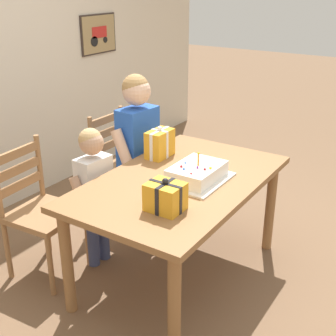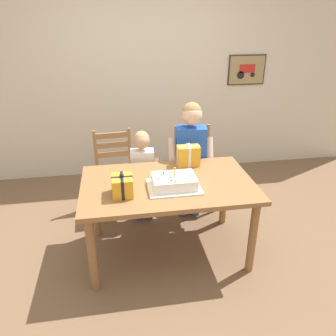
{
  "view_description": "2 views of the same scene",
  "coord_description": "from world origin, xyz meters",
  "px_view_note": "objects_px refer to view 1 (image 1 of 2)",
  "views": [
    {
      "loc": [
        -2.23,
        -1.36,
        1.92
      ],
      "look_at": [
        -0.06,
        0.06,
        0.82
      ],
      "focal_mm": 48.54,
      "sensor_mm": 36.0,
      "label": 1
    },
    {
      "loc": [
        -0.41,
        -2.5,
        2.06
      ],
      "look_at": [
        0.01,
        0.03,
        0.86
      ],
      "focal_mm": 35.36,
      "sensor_mm": 36.0,
      "label": 2
    }
  ],
  "objects_px": {
    "chair_left": "(40,211)",
    "dining_table": "(180,192)",
    "gift_box_beside_cake": "(160,144)",
    "birthday_cake": "(197,173)",
    "child_older": "(138,141)",
    "gift_box_red_large": "(165,197)",
    "chair_right": "(122,167)",
    "child_younger": "(95,185)"
  },
  "relations": [
    {
      "from": "birthday_cake",
      "to": "child_older",
      "type": "height_order",
      "value": "child_older"
    },
    {
      "from": "child_older",
      "to": "gift_box_red_large",
      "type": "bearing_deg",
      "value": -135.2
    },
    {
      "from": "birthday_cake",
      "to": "dining_table",
      "type": "bearing_deg",
      "value": 110.34
    },
    {
      "from": "chair_right",
      "to": "dining_table",
      "type": "bearing_deg",
      "value": -118.15
    },
    {
      "from": "birthday_cake",
      "to": "child_younger",
      "type": "distance_m",
      "value": 0.73
    },
    {
      "from": "dining_table",
      "to": "chair_right",
      "type": "xyz_separation_m",
      "value": [
        0.44,
        0.83,
        -0.17
      ]
    },
    {
      "from": "birthday_cake",
      "to": "gift_box_beside_cake",
      "type": "distance_m",
      "value": 0.48
    },
    {
      "from": "child_younger",
      "to": "gift_box_red_large",
      "type": "bearing_deg",
      "value": -107.25
    },
    {
      "from": "birthday_cake",
      "to": "chair_left",
      "type": "height_order",
      "value": "birthday_cake"
    },
    {
      "from": "dining_table",
      "to": "child_older",
      "type": "xyz_separation_m",
      "value": [
        0.34,
        0.58,
        0.14
      ]
    },
    {
      "from": "birthday_cake",
      "to": "chair_left",
      "type": "relative_size",
      "value": 0.48
    },
    {
      "from": "child_younger",
      "to": "chair_right",
      "type": "bearing_deg",
      "value": 22.32
    },
    {
      "from": "child_younger",
      "to": "birthday_cake",
      "type": "bearing_deg",
      "value": -73.27
    },
    {
      "from": "dining_table",
      "to": "gift_box_beside_cake",
      "type": "relative_size",
      "value": 6.5
    },
    {
      "from": "chair_left",
      "to": "chair_right",
      "type": "distance_m",
      "value": 0.89
    },
    {
      "from": "child_older",
      "to": "gift_box_beside_cake",
      "type": "bearing_deg",
      "value": -108.35
    },
    {
      "from": "birthday_cake",
      "to": "gift_box_red_large",
      "type": "relative_size",
      "value": 2.19
    },
    {
      "from": "birthday_cake",
      "to": "gift_box_beside_cake",
      "type": "height_order",
      "value": "gift_box_beside_cake"
    },
    {
      "from": "chair_right",
      "to": "chair_left",
      "type": "bearing_deg",
      "value": -179.99
    },
    {
      "from": "birthday_cake",
      "to": "gift_box_red_large",
      "type": "xyz_separation_m",
      "value": [
        -0.43,
        -0.05,
        0.03
      ]
    },
    {
      "from": "dining_table",
      "to": "gift_box_red_large",
      "type": "xyz_separation_m",
      "value": [
        -0.39,
        -0.15,
        0.17
      ]
    },
    {
      "from": "chair_right",
      "to": "gift_box_beside_cake",
      "type": "bearing_deg",
      "value": -110.76
    },
    {
      "from": "gift_box_beside_cake",
      "to": "child_younger",
      "type": "distance_m",
      "value": 0.54
    },
    {
      "from": "birthday_cake",
      "to": "child_younger",
      "type": "bearing_deg",
      "value": 106.73
    },
    {
      "from": "chair_left",
      "to": "child_younger",
      "type": "distance_m",
      "value": 0.4
    },
    {
      "from": "gift_box_beside_cake",
      "to": "birthday_cake",
      "type": "bearing_deg",
      "value": -116.99
    },
    {
      "from": "dining_table",
      "to": "birthday_cake",
      "type": "distance_m",
      "value": 0.18
    },
    {
      "from": "dining_table",
      "to": "child_older",
      "type": "relative_size",
      "value": 1.16
    },
    {
      "from": "chair_left",
      "to": "chair_right",
      "type": "xyz_separation_m",
      "value": [
        0.89,
        0.0,
        0.0
      ]
    },
    {
      "from": "chair_left",
      "to": "gift_box_beside_cake",
      "type": "bearing_deg",
      "value": -35.79
    },
    {
      "from": "gift_box_beside_cake",
      "to": "child_younger",
      "type": "bearing_deg",
      "value": 148.84
    },
    {
      "from": "chair_left",
      "to": "dining_table",
      "type": "bearing_deg",
      "value": -61.68
    },
    {
      "from": "gift_box_red_large",
      "to": "child_older",
      "type": "height_order",
      "value": "child_older"
    },
    {
      "from": "dining_table",
      "to": "chair_left",
      "type": "xyz_separation_m",
      "value": [
        -0.45,
        0.83,
        -0.17
      ]
    },
    {
      "from": "gift_box_red_large",
      "to": "chair_right",
      "type": "distance_m",
      "value": 1.33
    },
    {
      "from": "dining_table",
      "to": "birthday_cake",
      "type": "relative_size",
      "value": 3.38
    },
    {
      "from": "gift_box_red_large",
      "to": "chair_left",
      "type": "distance_m",
      "value": 1.04
    },
    {
      "from": "chair_right",
      "to": "child_younger",
      "type": "relative_size",
      "value": 0.91
    },
    {
      "from": "gift_box_beside_cake",
      "to": "chair_right",
      "type": "distance_m",
      "value": 0.65
    },
    {
      "from": "gift_box_red_large",
      "to": "chair_right",
      "type": "xyz_separation_m",
      "value": [
        0.84,
        0.97,
        -0.35
      ]
    },
    {
      "from": "gift_box_red_large",
      "to": "gift_box_beside_cake",
      "type": "bearing_deg",
      "value": 36.12
    },
    {
      "from": "child_older",
      "to": "child_younger",
      "type": "bearing_deg",
      "value": 179.93
    }
  ]
}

